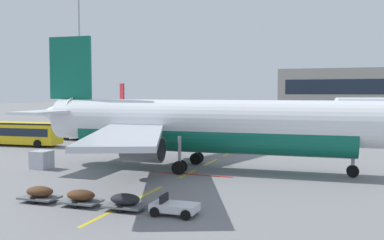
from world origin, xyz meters
name	(u,v)px	position (x,y,z in m)	size (l,w,h in m)	color
apron_paint_markings	(235,150)	(18.00, 37.79, 0.00)	(8.00, 96.30, 0.01)	yellow
airliner_foreground	(204,125)	(18.60, 24.67, 3.95)	(34.80, 34.57, 12.20)	white
airliner_far_center	(134,106)	(-24.86, 94.14, 3.00)	(22.96, 21.46, 9.28)	silver
apron_shuttle_bus	(16,132)	(-9.58, 32.70, 1.75)	(12.20, 3.74, 3.00)	yellow
ground_power_truck	(85,129)	(-4.55, 40.57, 1.65)	(7.29, 3.50, 3.14)	black
baggage_train	(103,199)	(17.15, 10.24, 0.53)	(11.63, 1.77, 1.14)	silver
uld_cargo_container	(42,160)	(4.76, 19.98, 0.80)	(1.63, 1.59, 1.60)	#B7BCC6
apron_light_mast_near	(79,42)	(-22.07, 64.96, 17.09)	(1.80, 1.80, 27.85)	slate
terminal_satellite	(380,89)	(40.61, 172.51, 7.94)	(75.83, 20.18, 17.44)	#9E998E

